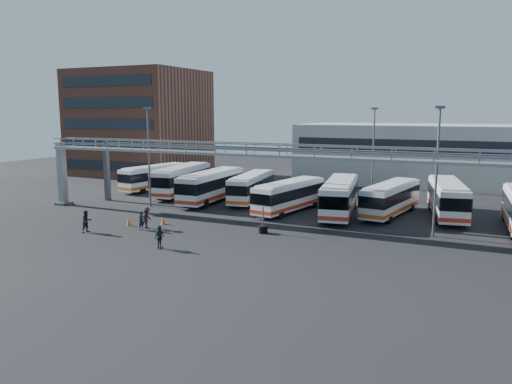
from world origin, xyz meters
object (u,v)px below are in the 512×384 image
at_px(bus_3, 252,186).
at_px(bus_5, 340,196).
at_px(light_pole_back, 373,148).
at_px(bus_1, 182,179).
at_px(bus_2, 212,185).
at_px(cone_right, 163,221).
at_px(tire_stack, 263,229).
at_px(light_pole_left, 149,151).
at_px(bus_4, 289,195).
at_px(pedestrian_a, 141,221).
at_px(bus_7, 447,198).
at_px(cone_left, 129,222).
at_px(light_pole_mid, 437,165).
at_px(bus_6, 391,198).
at_px(bus_0, 155,176).
at_px(pedestrian_b, 87,221).
at_px(pedestrian_d, 159,237).
at_px(pedestrian_c, 147,218).

relative_size(bus_3, bus_5, 0.90).
distance_m(light_pole_back, bus_3, 14.19).
distance_m(light_pole_back, bus_1, 22.28).
bearing_deg(bus_3, bus_2, -160.98).
relative_size(cone_right, tire_stack, 0.30).
bearing_deg(bus_3, light_pole_left, -148.74).
height_order(light_pole_left, bus_5, light_pole_left).
bearing_deg(bus_4, pedestrian_a, -114.59).
height_order(bus_7, pedestrian_a, bus_7).
relative_size(light_pole_left, cone_left, 15.47).
height_order(light_pole_mid, pedestrian_a, light_pole_mid).
relative_size(bus_4, bus_5, 0.90).
relative_size(bus_6, cone_left, 15.96).
height_order(bus_0, bus_3, bus_0).
bearing_deg(bus_4, pedestrian_b, -118.99).
relative_size(bus_1, cone_left, 17.54).
bearing_deg(bus_7, bus_6, -173.54).
bearing_deg(bus_3, bus_1, 168.22).
distance_m(pedestrian_a, pedestrian_d, 6.31).
bearing_deg(tire_stack, pedestrian_a, -161.24).
relative_size(bus_0, cone_right, 16.31).
bearing_deg(light_pole_back, bus_1, -162.75).
distance_m(light_pole_back, bus_5, 10.98).
bearing_deg(bus_7, bus_0, 165.76).
distance_m(light_pole_back, pedestrian_c, 26.81).
bearing_deg(pedestrian_a, bus_3, -4.17).
height_order(light_pole_mid, pedestrian_d, light_pole_mid).
height_order(pedestrian_b, cone_left, pedestrian_b).
distance_m(bus_3, bus_7, 19.97).
height_order(bus_2, cone_left, bus_2).
bearing_deg(bus_5, bus_6, 14.62).
distance_m(bus_5, pedestrian_b, 22.77).
height_order(bus_2, pedestrian_d, bus_2).
distance_m(light_pole_back, pedestrian_a, 27.42).
xyz_separation_m(bus_0, tire_stack, (21.47, -14.98, -1.35)).
xyz_separation_m(light_pole_back, pedestrian_b, (-17.86, -25.41, -4.81)).
bearing_deg(pedestrian_d, bus_2, 20.97).
relative_size(bus_6, pedestrian_b, 5.77).
distance_m(bus_4, cone_left, 15.55).
xyz_separation_m(bus_1, bus_6, (24.47, -1.75, -0.18)).
height_order(bus_7, tire_stack, bus_7).
bearing_deg(pedestrian_a, light_pole_left, 38.44).
bearing_deg(bus_6, pedestrian_b, -132.09).
distance_m(light_pole_left, light_pole_mid, 28.02).
bearing_deg(cone_left, light_pole_back, 53.51).
bearing_deg(light_pole_back, bus_5, -95.00).
height_order(bus_5, bus_7, bus_5).
bearing_deg(bus_2, pedestrian_a, -87.21).
bearing_deg(pedestrian_c, bus_5, -57.53).
xyz_separation_m(bus_4, pedestrian_a, (-8.48, -12.22, -0.89)).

